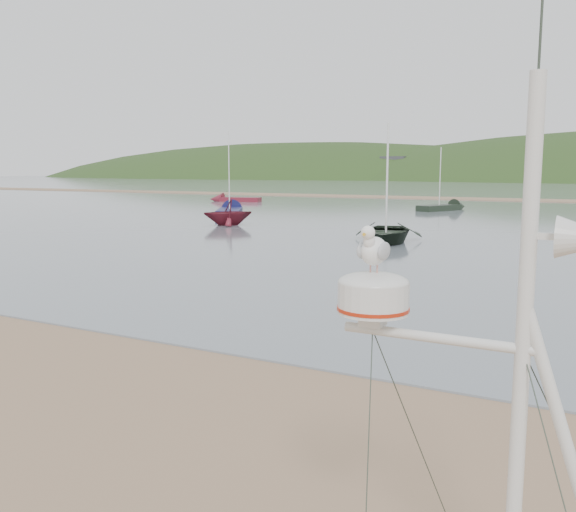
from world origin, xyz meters
The scene contains 7 objects.
ground centered at (0.00, 0.00, 0.00)m, with size 560.00×560.00×0.00m, color #7E6249.
sandbar centered at (0.00, 70.00, 0.07)m, with size 560.00×7.00×0.07m, color #7E6249.
boat_dark centered at (-4.43, 23.00, 2.43)m, with size 3.41×0.99×4.77m, color black.
boat_red centered at (-16.49, 27.03, 1.61)m, with size 2.71×1.66×3.15m, color maroon.
sailboat_dark_mid centered at (-7.54, 48.75, 0.30)m, with size 3.71×6.02×5.94m.
sailboat_blue_near centered at (-22.17, 35.97, 0.30)m, with size 5.05×7.12×7.14m.
dinghy_red_far centered at (-32.81, 51.38, 0.29)m, with size 6.10×2.70×1.44m.
Camera 1 is at (5.49, -5.59, 3.60)m, focal length 38.00 mm.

